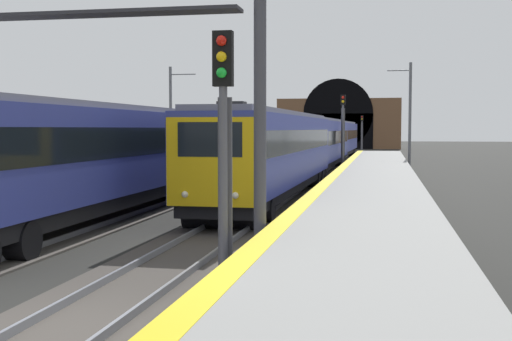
# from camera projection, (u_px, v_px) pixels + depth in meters

# --- Properties ---
(ground_plane) EXTENTS (320.00, 320.00, 0.00)m
(ground_plane) POSITION_uv_depth(u_px,v_px,m) (67.00, 336.00, 10.32)
(ground_plane) COLOR black
(platform_right) EXTENTS (112.00, 4.01, 1.04)m
(platform_right) POSITION_uv_depth(u_px,v_px,m) (344.00, 317.00, 9.48)
(platform_right) COLOR gray
(platform_right) RESTS_ON ground_plane
(platform_right_edge_strip) EXTENTS (112.00, 0.50, 0.01)m
(platform_right_edge_strip) POSITION_uv_depth(u_px,v_px,m) (224.00, 276.00, 9.78)
(platform_right_edge_strip) COLOR yellow
(platform_right_edge_strip) RESTS_ON platform_right
(track_main_line) EXTENTS (160.00, 3.15, 0.21)m
(track_main_line) POSITION_uv_depth(u_px,v_px,m) (67.00, 333.00, 10.32)
(track_main_line) COLOR #423D38
(track_main_line) RESTS_ON ground_plane
(train_main_approaching) EXTENTS (61.65, 3.15, 3.92)m
(train_main_approaching) POSITION_uv_depth(u_px,v_px,m) (319.00, 142.00, 49.52)
(train_main_approaching) COLOR navy
(train_main_approaching) RESTS_ON ground_plane
(train_adjacent_platform) EXTENTS (59.39, 2.87, 4.90)m
(train_adjacent_platform) POSITION_uv_depth(u_px,v_px,m) (231.00, 143.00, 42.44)
(train_adjacent_platform) COLOR navy
(train_adjacent_platform) RESTS_ON ground_plane
(railway_signal_near) EXTENTS (0.39, 0.38, 5.05)m
(railway_signal_near) POSITION_uv_depth(u_px,v_px,m) (223.00, 135.00, 12.83)
(railway_signal_near) COLOR #4C4C54
(railway_signal_near) RESTS_ON ground_plane
(railway_signal_mid) EXTENTS (0.39, 0.38, 5.68)m
(railway_signal_mid) POSITION_uv_depth(u_px,v_px,m) (343.00, 127.00, 49.32)
(railway_signal_mid) COLOR #4C4C54
(railway_signal_mid) RESTS_ON ground_plane
(railway_signal_far) EXTENTS (0.39, 0.38, 4.97)m
(railway_signal_far) POSITION_uv_depth(u_px,v_px,m) (362.00, 130.00, 90.46)
(railway_signal_far) COLOR #4C4C54
(railway_signal_far) RESTS_ON ground_plane
(overhead_signal_gantry) EXTENTS (0.70, 9.19, 6.65)m
(overhead_signal_gantry) POSITION_uv_depth(u_px,v_px,m) (73.00, 47.00, 15.61)
(overhead_signal_gantry) COLOR #3F3F47
(overhead_signal_gantry) RESTS_ON ground_plane
(tunnel_portal) EXTENTS (2.58, 19.33, 10.94)m
(tunnel_portal) POSITION_uv_depth(u_px,v_px,m) (338.00, 123.00, 105.16)
(tunnel_portal) COLOR brown
(tunnel_portal) RESTS_ON ground_plane
(catenary_mast_near) EXTENTS (0.22, 1.85, 8.21)m
(catenary_mast_near) POSITION_uv_depth(u_px,v_px,m) (410.00, 115.00, 50.98)
(catenary_mast_near) COLOR #595B60
(catenary_mast_near) RESTS_ON ground_plane
(catenary_mast_far) EXTENTS (0.22, 2.11, 7.93)m
(catenary_mast_far) POSITION_uv_depth(u_px,v_px,m) (171.00, 117.00, 51.51)
(catenary_mast_far) COLOR #595B60
(catenary_mast_far) RESTS_ON ground_plane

